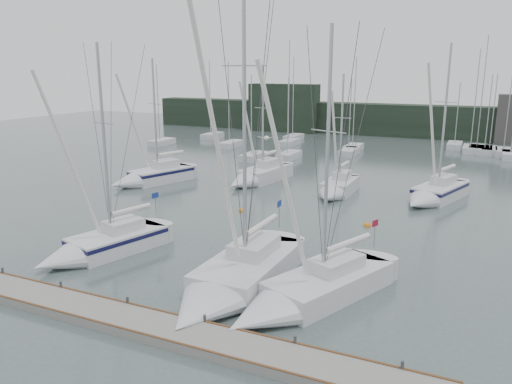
% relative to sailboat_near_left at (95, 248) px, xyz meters
% --- Properties ---
extents(ground, '(160.00, 160.00, 0.00)m').
position_rel_sailboat_near_left_xyz_m(ground, '(7.99, -0.47, -0.56)').
color(ground, '#485857').
rests_on(ground, ground).
extents(dock, '(24.00, 2.00, 0.40)m').
position_rel_sailboat_near_left_xyz_m(dock, '(7.99, -5.47, -0.36)').
color(dock, slate).
rests_on(dock, ground).
extents(far_treeline, '(90.00, 4.00, 5.00)m').
position_rel_sailboat_near_left_xyz_m(far_treeline, '(7.99, 61.53, 1.94)').
color(far_treeline, black).
rests_on(far_treeline, ground).
extents(far_building_left, '(12.00, 3.00, 8.00)m').
position_rel_sailboat_near_left_xyz_m(far_building_left, '(-12.01, 59.53, 3.44)').
color(far_building_left, black).
rests_on(far_building_left, ground).
extents(mast_forest, '(57.83, 26.64, 14.70)m').
position_rel_sailboat_near_left_xyz_m(mast_forest, '(10.16, 44.12, -0.10)').
color(mast_forest, silver).
rests_on(mast_forest, ground).
extents(sailboat_near_left, '(4.85, 8.41, 12.95)m').
position_rel_sailboat_near_left_xyz_m(sailboat_near_left, '(0.00, 0.00, 0.00)').
color(sailboat_near_left, silver).
rests_on(sailboat_near_left, ground).
extents(sailboat_near_center, '(3.46, 10.87, 18.29)m').
position_rel_sailboat_near_left_xyz_m(sailboat_near_center, '(9.41, -1.30, 0.03)').
color(sailboat_near_center, silver).
rests_on(sailboat_near_center, ground).
extents(sailboat_near_right, '(6.37, 9.99, 13.47)m').
position_rel_sailboat_near_left_xyz_m(sailboat_near_right, '(12.89, -0.89, -0.04)').
color(sailboat_near_right, silver).
rests_on(sailboat_near_right, ground).
extents(sailboat_mid_a, '(5.33, 8.89, 12.36)m').
position_rel_sailboat_near_left_xyz_m(sailboat_mid_a, '(-8.61, 16.70, 0.08)').
color(sailboat_mid_a, silver).
rests_on(sailboat_mid_a, ground).
extents(sailboat_mid_b, '(3.99, 8.92, 11.67)m').
position_rel_sailboat_near_left_xyz_m(sailboat_mid_b, '(0.44, 21.20, 0.03)').
color(sailboat_mid_b, silver).
rests_on(sailboat_mid_b, ground).
extents(sailboat_mid_c, '(2.37, 7.07, 10.89)m').
position_rel_sailboat_near_left_xyz_m(sailboat_mid_c, '(8.68, 19.75, -0.01)').
color(sailboat_mid_c, silver).
rests_on(sailboat_mid_c, ground).
extents(sailboat_mid_d, '(5.05, 8.71, 13.40)m').
position_rel_sailboat_near_left_xyz_m(sailboat_mid_d, '(16.40, 21.03, 0.05)').
color(sailboat_mid_d, silver).
rests_on(sailboat_mid_d, ground).
extents(buoy_a, '(0.48, 0.48, 0.48)m').
position_rel_sailboat_near_left_xyz_m(buoy_a, '(3.47, 12.06, -0.56)').
color(buoy_a, orange).
rests_on(buoy_a, ground).
extents(buoy_b, '(0.54, 0.54, 0.54)m').
position_rel_sailboat_near_left_xyz_m(buoy_b, '(13.02, 12.43, -0.56)').
color(buoy_b, orange).
rests_on(buoy_b, ground).
extents(seagull, '(0.99, 0.51, 0.20)m').
position_rel_sailboat_near_left_xyz_m(seagull, '(9.59, 2.72, 6.60)').
color(seagull, white).
rests_on(seagull, ground).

